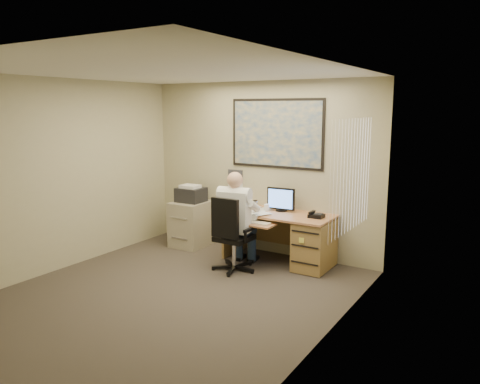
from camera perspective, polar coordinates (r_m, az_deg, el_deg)
The scene contains 8 objects.
room_shell at distance 5.59m, azimuth -8.81°, elevation 0.46°, with size 4.00×4.50×2.70m.
desk at distance 6.91m, azimuth 7.31°, elevation -5.37°, with size 1.60×0.97×1.10m.
world_map at distance 7.22m, azimuth 4.46°, elevation 7.11°, with size 1.56×0.03×1.06m, color #1E4C93.
wall_calendar at distance 7.69m, azimuth -0.58°, elevation 1.17°, with size 0.28×0.01×0.42m, color white.
window_blinds at distance 5.29m, azimuth 13.58°, elevation 1.94°, with size 0.06×1.40×1.30m, color silver, non-canonical shape.
filing_cabinet at distance 7.89m, azimuth -5.93°, elevation -3.35°, with size 0.55×0.65×1.04m.
office_chair at distance 6.66m, azimuth -0.94°, elevation -7.01°, with size 0.65×0.65×1.08m.
person at distance 6.62m, azimuth -0.58°, elevation -3.60°, with size 0.60×0.86×1.41m, color white, non-canonical shape.
Camera 1 is at (3.59, -4.18, 2.28)m, focal length 35.00 mm.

